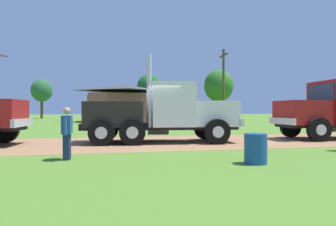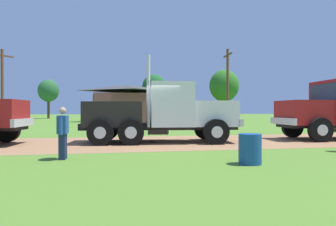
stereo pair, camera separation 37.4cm
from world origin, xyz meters
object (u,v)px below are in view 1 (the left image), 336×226
at_px(truck_near_right, 332,112).
at_px(visitor_walking_mid, 67,131).
at_px(utility_pole_far, 223,85).
at_px(shed_building, 123,104).
at_px(steel_barrel, 256,149).
at_px(truck_foreground_white, 162,114).

xyz_separation_m(truck_near_right, visitor_walking_mid, (-12.41, -4.03, -0.56)).
height_order(visitor_walking_mid, utility_pole_far, utility_pole_far).
bearing_deg(shed_building, truck_near_right, -70.62).
bearing_deg(steel_barrel, utility_pole_far, 70.18).
bearing_deg(truck_foreground_white, shed_building, 90.83).
relative_size(truck_near_right, shed_building, 0.74).
distance_m(truck_foreground_white, truck_near_right, 8.80).
xyz_separation_m(visitor_walking_mid, shed_building, (3.24, 30.10, 1.49)).
xyz_separation_m(visitor_walking_mid, utility_pole_far, (12.49, 18.71, 3.17)).
height_order(steel_barrel, shed_building, shed_building).
height_order(visitor_walking_mid, steel_barrel, visitor_walking_mid).
height_order(truck_near_right, utility_pole_far, utility_pole_far).
height_order(truck_foreground_white, steel_barrel, truck_foreground_white).
height_order(truck_foreground_white, utility_pole_far, utility_pole_far).
bearing_deg(steel_barrel, truck_near_right, 38.32).
relative_size(visitor_walking_mid, utility_pole_far, 0.21).
relative_size(visitor_walking_mid, shed_building, 0.15).
distance_m(truck_near_right, shed_building, 27.65).
distance_m(truck_foreground_white, visitor_walking_mid, 5.56).
relative_size(truck_foreground_white, visitor_walking_mid, 4.65).
relative_size(truck_near_right, utility_pole_far, 0.99).
bearing_deg(truck_near_right, truck_foreground_white, 178.95).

